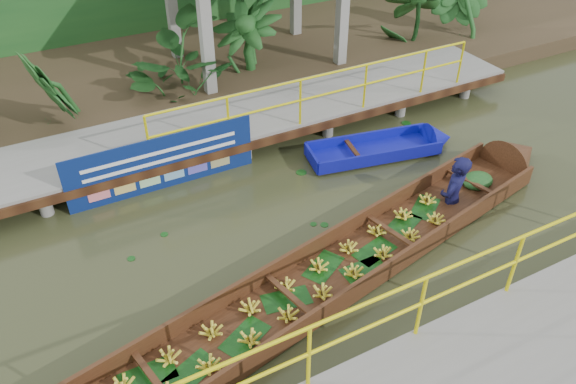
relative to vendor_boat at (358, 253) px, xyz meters
name	(u,v)px	position (x,y,z in m)	size (l,w,h in m)	color
ground	(259,249)	(-1.26, 1.08, -0.25)	(80.00, 80.00, 0.00)	#2D2F17
land_strip	(135,73)	(-1.26, 8.58, -0.02)	(30.00, 8.00, 0.45)	#352B1A
far_dock	(188,134)	(-1.24, 4.50, 0.23)	(16.00, 2.06, 1.66)	gray
vendor_boat	(358,253)	(0.00, 0.00, 0.00)	(11.17, 3.39, 2.34)	#321B0D
moored_blue_boat	(406,145)	(2.89, 2.45, -0.11)	(3.32, 1.42, 0.77)	#0D1096
blue_banner	(163,163)	(-2.08, 3.56, 0.31)	(3.66, 0.04, 1.14)	navy
tropical_plants	(246,42)	(0.99, 6.38, 1.16)	(14.53, 1.53, 1.92)	#16451B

